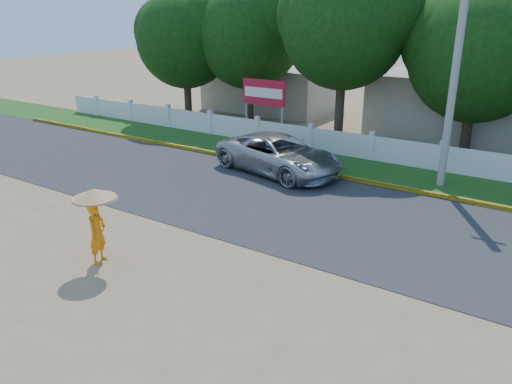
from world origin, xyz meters
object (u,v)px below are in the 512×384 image
vehicle (279,154)px  billboard (264,96)px  monk_with_parasol (96,215)px  utility_pole (453,86)px

vehicle → billboard: (-3.83, 4.87, 1.37)m
vehicle → monk_with_parasol: monk_with_parasol is taller
monk_with_parasol → utility_pole: bearing=62.3°
monk_with_parasol → billboard: 14.63m
utility_pole → billboard: 10.32m
utility_pole → billboard: bearing=163.8°
utility_pole → monk_with_parasol: utility_pole is taller
utility_pole → vehicle: size_ratio=1.35×
utility_pole → vehicle: (-5.95, -2.02, -2.96)m
utility_pole → billboard: size_ratio=2.53×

